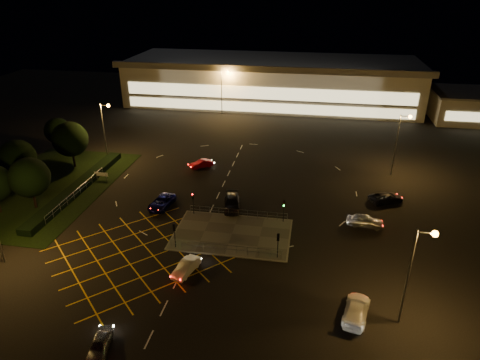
% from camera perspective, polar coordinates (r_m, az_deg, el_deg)
% --- Properties ---
extents(ground, '(180.00, 180.00, 0.00)m').
position_cam_1_polar(ground, '(55.45, -2.71, -5.97)').
color(ground, black).
rests_on(ground, ground).
extents(pedestrian_island, '(14.00, 9.00, 0.12)m').
position_cam_1_polar(pedestrian_island, '(53.41, -1.07, -7.21)').
color(pedestrian_island, '#4C4944').
rests_on(pedestrian_island, ground).
extents(grass_verge, '(18.00, 30.00, 0.08)m').
position_cam_1_polar(grass_verge, '(71.05, -24.24, -0.92)').
color(grass_verge, black).
rests_on(grass_verge, ground).
extents(hedge, '(2.00, 26.00, 1.00)m').
position_cam_1_polar(hedge, '(68.26, -20.80, -0.92)').
color(hedge, black).
rests_on(hedge, ground).
extents(supermarket, '(72.00, 26.50, 10.50)m').
position_cam_1_polar(supermarket, '(111.16, 4.27, 13.06)').
color(supermarket, beige).
rests_on(supermarket, ground).
extents(retail_unit_a, '(18.80, 14.80, 6.35)m').
position_cam_1_polar(retail_unit_a, '(109.21, 28.79, 8.68)').
color(retail_unit_a, beige).
rests_on(retail_unit_a, ground).
extents(streetlight_se, '(1.78, 0.56, 10.03)m').
position_cam_1_polar(streetlight_se, '(40.28, 22.41, -10.35)').
color(streetlight_se, slate).
rests_on(streetlight_se, ground).
extents(streetlight_nw, '(1.78, 0.56, 10.03)m').
position_cam_1_polar(streetlight_nw, '(76.08, -17.52, 7.16)').
color(streetlight_nw, slate).
rests_on(streetlight_nw, ground).
extents(streetlight_ne, '(1.78, 0.56, 10.03)m').
position_cam_1_polar(streetlight_ne, '(71.14, 20.59, 5.47)').
color(streetlight_ne, slate).
rests_on(streetlight_ne, ground).
extents(streetlight_far_left, '(1.78, 0.56, 10.03)m').
position_cam_1_polar(streetlight_far_left, '(98.86, -2.23, 12.31)').
color(streetlight_far_left, slate).
rests_on(streetlight_far_left, ground).
extents(streetlight_far_right, '(1.78, 0.56, 10.03)m').
position_cam_1_polar(streetlight_far_right, '(100.66, 21.35, 10.87)').
color(streetlight_far_right, slate).
rests_on(streetlight_far_right, ground).
extents(signal_sw, '(0.28, 0.30, 3.15)m').
position_cam_1_polar(signal_sw, '(50.29, -8.74, -6.69)').
color(signal_sw, black).
rests_on(signal_sw, pedestrian_island).
extents(signal_se, '(0.28, 0.30, 3.15)m').
position_cam_1_polar(signal_se, '(48.16, 5.10, -8.05)').
color(signal_se, black).
rests_on(signal_se, pedestrian_island).
extents(signal_nw, '(0.28, 0.30, 3.15)m').
position_cam_1_polar(signal_nw, '(56.87, -6.27, -2.52)').
color(signal_nw, black).
rests_on(signal_nw, pedestrian_island).
extents(signal_ne, '(0.28, 0.30, 3.15)m').
position_cam_1_polar(signal_ne, '(55.00, 5.87, -3.52)').
color(signal_ne, black).
rests_on(signal_ne, pedestrian_island).
extents(tree_b, '(5.40, 5.40, 7.35)m').
position_cam_1_polar(tree_b, '(71.63, -27.56, 2.65)').
color(tree_b, black).
rests_on(tree_b, ground).
extents(tree_c, '(5.76, 5.76, 7.84)m').
position_cam_1_polar(tree_c, '(75.42, -21.70, 5.07)').
color(tree_c, black).
rests_on(tree_c, ground).
extents(tree_d, '(4.68, 4.68, 6.37)m').
position_cam_1_polar(tree_d, '(83.62, -23.12, 6.04)').
color(tree_d, black).
rests_on(tree_d, ground).
extents(tree_e, '(5.40, 5.40, 7.35)m').
position_cam_1_polar(tree_e, '(63.74, -26.28, 0.31)').
color(tree_e, black).
rests_on(tree_e, ground).
extents(car_near_silver, '(2.18, 4.04, 1.31)m').
position_cam_1_polar(car_near_silver, '(40.65, -18.19, -20.07)').
color(car_near_silver, '#9C9EA3').
rests_on(car_near_silver, ground).
extents(car_queue_white, '(2.48, 4.29, 1.34)m').
position_cam_1_polar(car_queue_white, '(47.20, -7.19, -11.47)').
color(car_queue_white, silver).
rests_on(car_queue_white, ground).
extents(car_left_blue, '(3.04, 5.41, 1.43)m').
position_cam_1_polar(car_left_blue, '(60.20, -10.39, -2.92)').
color(car_left_blue, '#0D0C4D').
rests_on(car_left_blue, ground).
extents(car_far_dkgrey, '(3.10, 5.62, 1.54)m').
position_cam_1_polar(car_far_dkgrey, '(58.94, -1.07, -3.06)').
color(car_far_dkgrey, black).
rests_on(car_far_dkgrey, ground).
extents(car_right_silver, '(4.69, 2.09, 1.57)m').
position_cam_1_polar(car_right_silver, '(56.99, 16.33, -5.24)').
color(car_right_silver, '#A2A4A9').
rests_on(car_right_silver, ground).
extents(car_circ_red, '(3.94, 3.44, 1.29)m').
position_cam_1_polar(car_circ_red, '(71.88, -5.19, 2.17)').
color(car_circ_red, maroon).
rests_on(car_circ_red, ground).
extents(car_east_grey, '(5.42, 4.07, 1.37)m').
position_cam_1_polar(car_east_grey, '(63.92, 18.91, -2.23)').
color(car_east_grey, black).
rests_on(car_east_grey, ground).
extents(car_approach_white, '(3.26, 5.66, 1.54)m').
position_cam_1_polar(car_approach_white, '(43.07, 15.26, -16.33)').
color(car_approach_white, silver).
rests_on(car_approach_white, ground).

